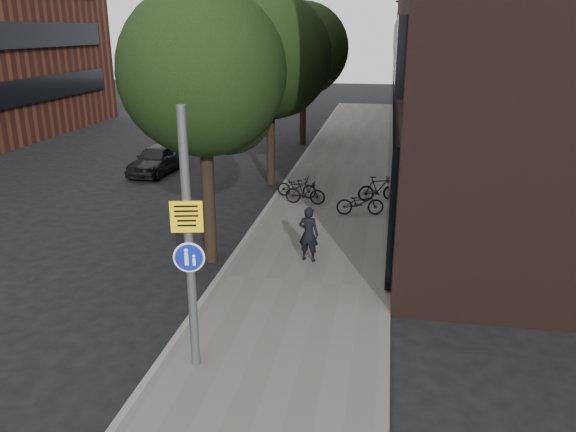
% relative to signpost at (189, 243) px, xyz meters
% --- Properties ---
extents(ground, '(120.00, 120.00, 0.00)m').
position_rel_signpost_xyz_m(ground, '(1.25, 0.76, -2.66)').
color(ground, black).
rests_on(ground, ground).
extents(sidewalk, '(4.50, 60.00, 0.12)m').
position_rel_signpost_xyz_m(sidewalk, '(1.50, 10.76, -2.60)').
color(sidewalk, '#5D5A56').
rests_on(sidewalk, ground).
extents(curb_edge, '(0.15, 60.00, 0.13)m').
position_rel_signpost_xyz_m(curb_edge, '(-0.75, 10.76, -2.59)').
color(curb_edge, slate).
rests_on(curb_edge, ground).
extents(street_tree_near, '(4.40, 4.40, 7.50)m').
position_rel_signpost_xyz_m(street_tree_near, '(-1.27, 5.40, 2.45)').
color(street_tree_near, black).
rests_on(street_tree_near, ground).
extents(street_tree_mid, '(5.00, 5.00, 7.80)m').
position_rel_signpost_xyz_m(street_tree_mid, '(-1.27, 13.90, 2.45)').
color(street_tree_mid, black).
rests_on(street_tree_mid, ground).
extents(street_tree_far, '(5.00, 5.00, 7.80)m').
position_rel_signpost_xyz_m(street_tree_far, '(-1.27, 22.90, 2.45)').
color(street_tree_far, black).
rests_on(street_tree_far, ground).
extents(signpost, '(0.57, 0.17, 5.03)m').
position_rel_signpost_xyz_m(signpost, '(0.00, 0.00, 0.00)').
color(signpost, '#595B5E').
rests_on(signpost, sidewalk).
extents(pedestrian, '(0.65, 0.49, 1.58)m').
position_rel_signpost_xyz_m(pedestrian, '(1.45, 5.50, -1.75)').
color(pedestrian, black).
rests_on(pedestrian, sidewalk).
extents(parked_bike_facade_near, '(1.73, 0.85, 0.87)m').
position_rel_signpost_xyz_m(parked_bike_facade_near, '(2.65, 9.90, -2.10)').
color(parked_bike_facade_near, black).
rests_on(parked_bike_facade_near, sidewalk).
extents(parked_bike_facade_far, '(1.67, 0.93, 0.97)m').
position_rel_signpost_xyz_m(parked_bike_facade_far, '(3.25, 11.67, -2.06)').
color(parked_bike_facade_far, black).
rests_on(parked_bike_facade_far, sidewalk).
extents(parked_bike_curb_near, '(1.65, 0.80, 0.83)m').
position_rel_signpost_xyz_m(parked_bike_curb_near, '(0.11, 11.63, -2.12)').
color(parked_bike_curb_near, black).
rests_on(parked_bike_curb_near, sidewalk).
extents(parked_bike_curb_far, '(1.53, 0.50, 0.91)m').
position_rel_signpost_xyz_m(parked_bike_curb_far, '(0.57, 10.79, -2.08)').
color(parked_bike_curb_far, black).
rests_on(parked_bike_curb_far, sidewalk).
extents(parked_car_near, '(1.89, 3.98, 1.31)m').
position_rel_signpost_xyz_m(parked_car_near, '(-6.89, 14.78, -2.00)').
color(parked_car_near, black).
rests_on(parked_car_near, ground).
extents(parked_car_mid, '(1.61, 3.99, 1.29)m').
position_rel_signpost_xyz_m(parked_car_mid, '(-8.70, 22.13, -2.01)').
color(parked_car_mid, '#521D17').
rests_on(parked_car_mid, ground).
extents(parked_car_far, '(2.30, 4.74, 1.33)m').
position_rel_signpost_xyz_m(parked_car_far, '(-8.34, 30.14, -1.99)').
color(parked_car_far, '#1D2434').
rests_on(parked_car_far, ground).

